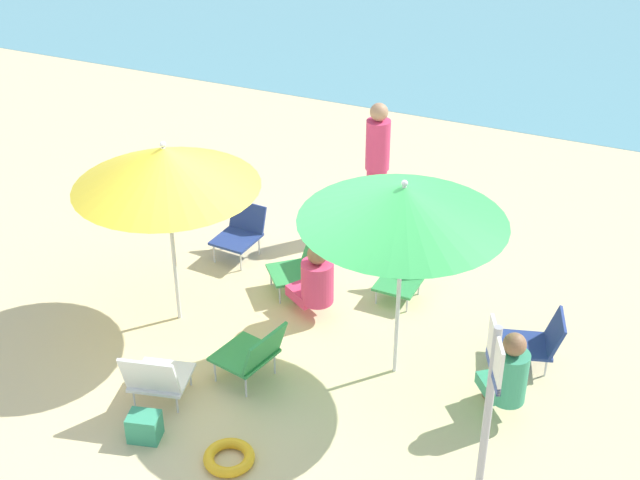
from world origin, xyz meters
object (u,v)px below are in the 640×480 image
umbrella_green (403,204)px  umbrella_yellow (165,167)px  person_b (507,375)px  beach_chair_e (241,231)px  beach_chair_f (156,377)px  beach_chair_b (253,353)px  beach_chair_a (536,340)px  beach_bag (144,427)px  beach_chair_c (302,264)px  swim_ring (229,458)px  warning_sign (488,411)px  beach_chair_d (402,274)px  person_a (315,281)px  person_c (377,167)px

umbrella_green → umbrella_yellow: (-2.38, -0.07, -0.07)m
umbrella_green → person_b: size_ratio=2.17×
beach_chair_e → beach_chair_f: size_ratio=0.89×
beach_chair_b → person_b: (2.29, 0.47, 0.13)m
beach_chair_a → beach_bag: size_ratio=2.53×
beach_chair_a → person_b: size_ratio=0.73×
beach_chair_c → beach_bag: beach_chair_c is taller
umbrella_yellow → beach_chair_c: (0.97, 1.01, -1.43)m
person_b → beach_chair_b: bearing=62.9°
beach_chair_a → beach_bag: 3.78m
swim_ring → warning_sign: bearing=-0.0°
beach_chair_b → beach_chair_d: bearing=-99.3°
beach_chair_c → umbrella_green: bearing=105.6°
person_a → beach_bag: bearing=106.7°
warning_sign → beach_bag: bearing=157.3°
umbrella_green → beach_bag: (-1.70, -1.76, -1.71)m
beach_chair_f → person_a: (0.75, 1.87, 0.11)m
beach_chair_a → swim_ring: 3.17m
beach_chair_b → person_c: 3.26m
umbrella_yellow → beach_bag: 2.45m
beach_chair_c → person_c: bearing=-140.2°
beach_chair_e → beach_chair_d: bearing=93.4°
beach_chair_a → beach_chair_e: beach_chair_e is taller
beach_chair_c → person_a: (0.33, -0.40, 0.09)m
umbrella_green → beach_chair_d: size_ratio=3.76×
umbrella_green → beach_chair_d: 2.06m
beach_chair_c → person_b: bearing=114.5°
beach_chair_f → beach_chair_c: bearing=-23.6°
umbrella_green → beach_chair_e: (-2.37, 1.32, -1.51)m
beach_chair_c → person_b: 2.78m
beach_chair_d → beach_chair_f: bearing=-27.3°
beach_chair_c → warning_sign: bearing=94.1°
beach_chair_f → person_c: size_ratio=0.42×
person_a → warning_sign: warning_sign is taller
beach_chair_c → umbrella_yellow: bearing=5.3°
beach_chair_f → beach_chair_d: bearing=-42.1°
umbrella_yellow → beach_chair_a: umbrella_yellow is taller
umbrella_green → beach_chair_d: umbrella_green is taller
beach_chair_a → beach_chair_d: 1.71m
beach_chair_b → beach_bag: (-0.52, -1.07, -0.22)m
person_a → beach_chair_e: bearing=0.4°
beach_chair_d → swim_ring: bearing=-7.8°
warning_sign → person_a: bearing=112.4°
beach_chair_a → beach_chair_c: beach_chair_c is taller
beach_chair_d → beach_chair_a: bearing=70.3°
beach_chair_a → beach_chair_e: 3.65m
beach_chair_d → person_c: bearing=-146.6°
beach_chair_f → swim_ring: size_ratio=1.56×
beach_chair_c → beach_chair_d: 1.09m
umbrella_green → warning_sign: size_ratio=1.01×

